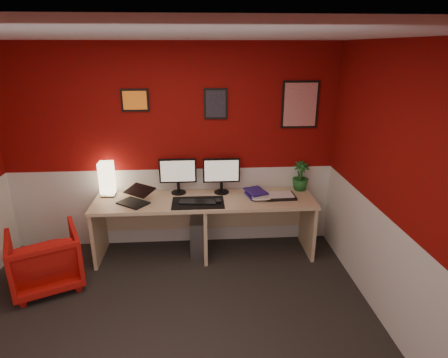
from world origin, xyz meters
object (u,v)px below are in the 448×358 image
zen_tray (280,196)px  potted_plant (301,176)px  desk (205,227)px  shoji_lamp (107,180)px  armchair (45,259)px  monitor_right (222,170)px  monitor_left (178,171)px  laptop (132,195)px  pc_tower (199,234)px

zen_tray → potted_plant: size_ratio=0.96×
desk → zen_tray: size_ratio=7.43×
shoji_lamp → desk: bearing=-9.8°
armchair → monitor_right: bearing=176.4°
monitor_right → armchair: bearing=-159.3°
monitor_left → laptop: bearing=-149.7°
monitor_right → potted_plant: (0.99, 0.04, -0.11)m
shoji_lamp → laptop: shoji_lamp is taller
desk → zen_tray: zen_tray is taller
monitor_right → zen_tray: (0.69, -0.20, -0.28)m
desk → shoji_lamp: (-1.16, 0.20, 0.56)m
potted_plant → pc_tower: (-1.28, -0.14, -0.69)m
desk → laptop: (-0.82, -0.08, 0.47)m
monitor_left → pc_tower: bearing=-27.6°
monitor_right → laptop: bearing=-165.2°
desk → monitor_left: bearing=145.3°
monitor_left → armchair: 1.72m
laptop → zen_tray: (1.72, 0.08, -0.09)m
armchair → zen_tray: bearing=167.1°
laptop → monitor_right: 1.09m
desk → zen_tray: 0.98m
potted_plant → pc_tower: bearing=-173.8°
laptop → potted_plant: 2.05m
desk → shoji_lamp: 1.30m
laptop → potted_plant: bearing=46.2°
shoji_lamp → zen_tray: 2.08m
monitor_left → monitor_right: (0.53, -0.02, 0.00)m
monitor_left → zen_tray: (1.22, -0.22, -0.28)m
desk → monitor_right: (0.21, 0.20, 0.66)m
monitor_left → shoji_lamp: bearing=-178.7°
zen_tray → pc_tower: size_ratio=0.78×
desk → pc_tower: desk is taller
laptop → armchair: (-0.88, -0.45, -0.52)m
laptop → monitor_right: size_ratio=0.57×
monitor_left → potted_plant: 1.52m
laptop → desk: bearing=42.9°
zen_tray → armchair: (-2.60, -0.53, -0.43)m
monitor_left → potted_plant: bearing=0.6°
monitor_right → potted_plant: 1.00m
desk → shoji_lamp: size_ratio=6.50×
potted_plant → shoji_lamp: bearing=-179.2°
shoji_lamp → pc_tower: shoji_lamp is taller
monitor_left → monitor_right: same height
desk → armchair: (-1.70, -0.53, -0.05)m
monitor_right → armchair: size_ratio=0.84×
desk → monitor_right: 0.72m
shoji_lamp → armchair: (-0.54, -0.73, -0.61)m
shoji_lamp → armchair: size_ratio=0.58×
shoji_lamp → armchair: bearing=-126.8°
pc_tower → armchair: size_ratio=0.65×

